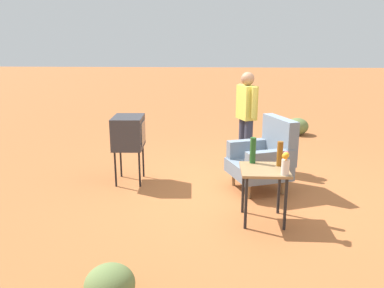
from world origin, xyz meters
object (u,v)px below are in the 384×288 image
Objects in this scene: armchair at (265,157)px; bottle_tall_amber at (280,154)px; bottle_wine_green at (253,150)px; tv_on_stand at (129,133)px; person_standing at (246,114)px; flower_vase at (286,162)px; side_table at (264,177)px.

armchair is 3.53× the size of bottle_tall_amber.
bottle_wine_green is at bearing -108.09° from bottle_tall_amber.
bottle_wine_green is at bearing 59.52° from tv_on_stand.
flower_vase is (2.27, 0.26, -0.13)m from person_standing.
bottle_tall_amber reaches higher than flower_vase.
tv_on_stand is (-0.20, -2.03, 0.28)m from armchair.
armchair is 3.31× the size of bottle_wine_green.
bottle_tall_amber is at bearing -178.48° from flower_vase.
person_standing is at bearing -178.32° from side_table.
flower_vase reaches higher than side_table.
flower_vase is (0.21, 0.20, 0.25)m from side_table.
bottle_wine_green is at bearing -151.27° from side_table.
flower_vase is (1.27, 0.05, 0.31)m from armchair.
bottle_tall_amber is at bearing 7.32° from person_standing.
armchair is at bearing -177.35° from bottle_tall_amber.
armchair reaches higher than tv_on_stand.
tv_on_stand is at bearing -120.48° from bottle_wine_green.
person_standing is 1.95m from bottle_tall_amber.
person_standing is at bearing -173.53° from flower_vase.
tv_on_stand reaches higher than bottle_tall_amber.
person_standing is at bearing 113.39° from tv_on_stand.
person_standing reaches higher than bottle_wine_green.
side_table is 0.40× the size of person_standing.
flower_vase is at bearing 54.76° from tv_on_stand.
flower_vase is (0.43, 0.32, -0.01)m from bottle_wine_green.
side_table is at bearing -137.05° from flower_vase.
person_standing is at bearing -168.35° from armchair.
armchair is 0.65× the size of person_standing.
tv_on_stand is at bearing -95.66° from armchair.
person_standing reaches higher than bottle_tall_amber.
armchair is 1.31m from flower_vase.
bottle_tall_amber reaches higher than side_table.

